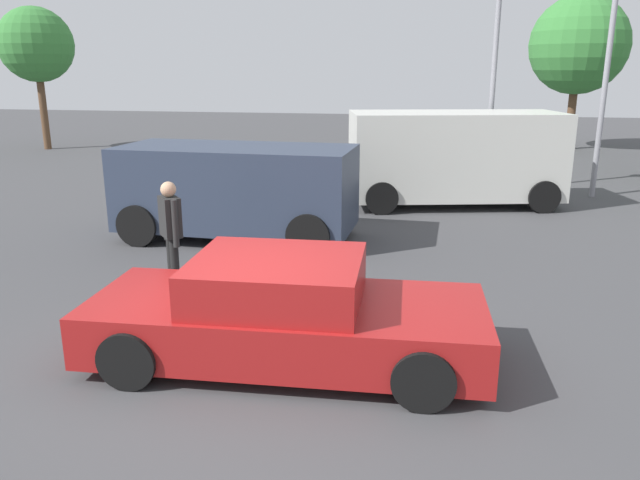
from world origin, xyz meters
TOP-DOWN VIEW (x-y plane):
  - ground_plane at (0.00, 0.00)m, footprint 80.00×80.00m
  - sedan_foreground at (0.37, 0.30)m, footprint 4.53×2.06m
  - van_white at (2.38, 9.31)m, footprint 5.34×3.19m
  - suv_dark at (-1.83, 5.29)m, footprint 4.58×2.21m
  - pedestrian at (-1.87, 2.28)m, footprint 0.44×0.46m
  - light_post_near at (3.30, 11.20)m, footprint 0.44×0.44m
  - tree_back_center at (-14.13, 17.20)m, footprint 2.95×2.95m
  - tree_back_right at (7.30, 21.32)m, footprint 3.89×3.89m

SIDE VIEW (x-z plane):
  - ground_plane at x=0.00m, z-range 0.00..0.00m
  - sedan_foreground at x=0.37m, z-range -0.04..1.19m
  - pedestrian at x=-1.87m, z-range 0.16..1.83m
  - suv_dark at x=-1.83m, z-range 0.09..1.91m
  - van_white at x=2.38m, z-range 0.09..2.34m
  - light_post_near at x=3.30m, z-range 1.08..6.76m
  - tree_back_right at x=7.30m, z-range 1.10..7.21m
  - tree_back_center at x=-14.13m, z-range 1.33..6.99m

